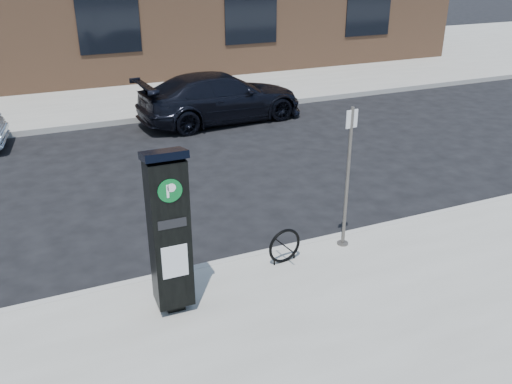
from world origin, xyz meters
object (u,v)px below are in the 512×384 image
sign_pole (347,180)px  bike_rack (285,246)px  car_dark (221,97)px  parking_kiosk (169,231)px

sign_pole → bike_rack: (-1.07, -0.10, -0.83)m
sign_pole → car_dark: sign_pole is taller
bike_rack → car_dark: car_dark is taller
parking_kiosk → bike_rack: bearing=14.8°
sign_pole → bike_rack: 1.36m
sign_pole → bike_rack: sign_pole is taller
parking_kiosk → bike_rack: size_ratio=4.03×
sign_pole → bike_rack: size_ratio=4.08×
sign_pole → car_dark: (0.78, 7.53, -0.58)m
sign_pole → bike_rack: bearing=178.7°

